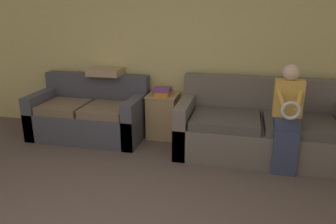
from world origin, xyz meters
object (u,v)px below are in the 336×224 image
Objects in this scene: couch_main at (261,129)px; child_left_seated at (287,115)px; couch_side at (90,115)px; book_stack at (163,91)px; throw_pillow at (107,71)px; side_shelf at (163,115)px.

child_left_seated is (0.25, -0.41, 0.34)m from couch_main.
couch_side is 5.08× the size of book_stack.
couch_main is 2.33m from throw_pillow.
couch_main is at bearing -11.06° from side_shelf.
child_left_seated is 2.60m from throw_pillow.
couch_side is 3.35× the size of throw_pillow.
couch_main is at bearing -11.06° from book_stack.
couch_main is 1.72× the size of child_left_seated.
couch_side is 1.06m from side_shelf.
book_stack is at bearing 10.42° from couch_side.
couch_main is 3.31× the size of side_shelf.
throw_pillow reaches higher than book_stack.
side_shelf is 1.05m from throw_pillow.
side_shelf is at bearing 169.63° from book_stack.
child_left_seated reaches higher than couch_side.
child_left_seated is at bearing -17.32° from throw_pillow.
throw_pillow is at bearing 170.79° from couch_main.
book_stack is (-1.35, 0.26, 0.36)m from couch_main.
child_left_seated is 1.74m from book_stack.
child_left_seated reaches higher than book_stack.
book_stack is 0.66× the size of throw_pillow.
throw_pillow reaches higher than side_shelf.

